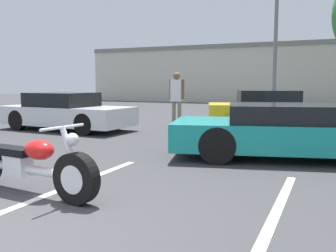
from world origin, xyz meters
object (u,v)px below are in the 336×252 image
parked_car_mid_row (271,109)px  light_pole (278,22)px  parked_car_left_row (66,112)px  motorcycle (25,165)px  show_car_hood_open (295,130)px  spectator_by_show_car (177,95)px

parked_car_mid_row → light_pole: bearing=78.3°
parked_car_left_row → parked_car_mid_row: bearing=34.2°
motorcycle → parked_car_mid_row: (1.80, 9.32, 0.21)m
motorcycle → show_car_hood_open: show_car_hood_open is taller
motorcycle → spectator_by_show_car: bearing=103.2°
parked_car_mid_row → spectator_by_show_car: bearing=-164.8°
light_pole → parked_car_mid_row: 6.94m
light_pole → show_car_hood_open: (1.92, -11.12, -3.83)m
motorcycle → parked_car_left_row: parked_car_left_row is taller
show_car_hood_open → parked_car_mid_row: (-1.26, 5.35, 0.05)m
motorcycle → show_car_hood_open: size_ratio=0.49×
parked_car_left_row → light_pole: bearing=64.0°
show_car_hood_open → spectator_by_show_car: show_car_hood_open is taller
show_car_hood_open → parked_car_left_row: bearing=151.4°
light_pole → motorcycle: 15.65m
light_pole → spectator_by_show_car: 8.51m
spectator_by_show_car → parked_car_mid_row: bearing=33.4°
parked_car_left_row → show_car_hood_open: bearing=-11.4°
light_pole → parked_car_mid_row: size_ratio=1.72×
light_pole → parked_car_mid_row: light_pole is taller
show_car_hood_open → motorcycle: bearing=-141.9°
motorcycle → parked_car_mid_row: 9.50m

